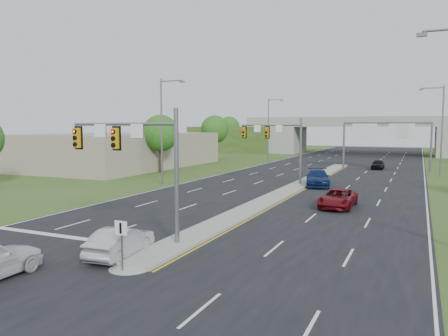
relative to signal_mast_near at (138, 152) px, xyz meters
The scene contains 22 objects.
ground 5.24m from the signal_mast_near, ahead, with size 240.00×240.00×0.00m, color #37491A.
road 35.46m from the signal_mast_near, 86.31° to the left, with size 24.00×160.00×0.02m, color black.
median 23.64m from the signal_mast_near, 84.40° to the left, with size 2.00×54.00×0.16m, color gray.
median_nose 6.48m from the signal_mast_near, 60.04° to the right, with size 2.00×2.00×0.16m, color gray.
lane_markings 29.41m from the signal_mast_near, 86.72° to the left, with size 23.72×160.00×0.01m.
signal_mast_near is the anchor object (origin of this frame).
signal_mast_far 25.00m from the signal_mast_near, 90.00° to the left, with size 6.62×0.60×7.00m.
keep_right_sign 5.94m from the signal_mast_near, 63.06° to the right, with size 0.60×0.13×2.20m.
sign_gantry 45.88m from the signal_mast_near, 78.75° to the left, with size 11.58×0.44×6.67m.
overpass 80.11m from the signal_mast_near, 88.38° to the left, with size 80.00×14.00×8.10m.
lightpole_l_mid 22.95m from the signal_mast_near, 118.79° to the left, with size 2.85×0.25×11.00m.
lightpole_l_far 56.19m from the signal_mast_near, 101.33° to the left, with size 2.85×0.25×11.00m.
lightpole_r_far 43.01m from the signal_mast_near, 68.78° to the left, with size 2.85×0.25×11.00m.
tree_l_near 34.92m from the signal_mast_near, 120.53° to the left, with size 4.80×4.80×7.60m.
tree_l_mid 59.21m from the signal_mast_near, 111.54° to the left, with size 5.20×5.20×8.12m.
tree_back_a 100.64m from the signal_mast_near, 110.80° to the left, with size 6.00×6.00×8.85m.
tree_back_b 96.56m from the signal_mast_near, 103.01° to the left, with size 5.60×5.60×8.32m.
commercial_building 44.77m from the signal_mast_near, 128.34° to the left, with size 18.00×30.00×5.00m, color gray.
car_silver 4.85m from the signal_mast_near, 73.62° to the right, with size 1.46×4.17×1.38m, color #B3B6BC.
car_far_a 16.69m from the signal_mast_near, 60.66° to the left, with size 2.29×4.96×1.38m, color #63090F.
car_far_b 25.95m from the signal_mast_near, 80.99° to the left, with size 2.30×5.67×1.64m, color #0B1B46.
car_far_c 47.33m from the signal_mast_near, 80.19° to the left, with size 1.61×4.01×1.37m, color black.
Camera 1 is at (11.12, -18.92, 6.08)m, focal length 35.00 mm.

